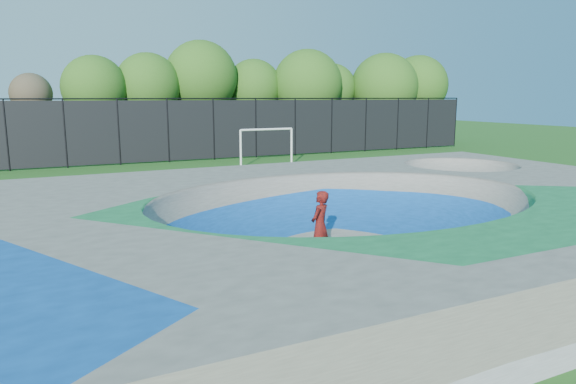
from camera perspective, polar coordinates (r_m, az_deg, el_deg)
name	(u,v)px	position (r m, az deg, el deg)	size (l,w,h in m)	color
ground	(347,248)	(14.38, 6.61, -6.17)	(120.00, 120.00, 0.00)	#1E5217
skate_deck	(348,221)	(14.19, 6.68, -3.26)	(22.00, 14.00, 1.50)	gray
skater	(320,226)	(13.05, 3.58, -3.76)	(0.66, 0.43, 1.80)	#AA160D
skateboard	(320,259)	(13.29, 3.53, -7.42)	(0.78, 0.22, 0.05)	black
soccer_goal	(267,140)	(30.74, -2.39, 5.79)	(3.44, 0.12, 2.27)	white
fence	(168,129)	(33.48, -13.18, 6.81)	(48.09, 0.09, 4.04)	black
treeline	(172,84)	(38.59, -12.72, 11.63)	(52.75, 7.51, 8.30)	#4A3125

